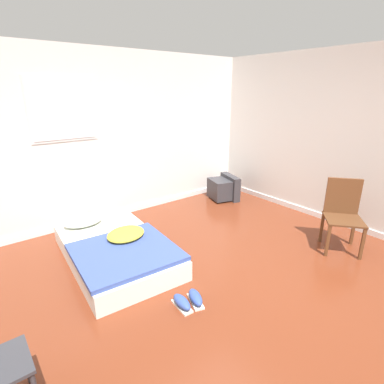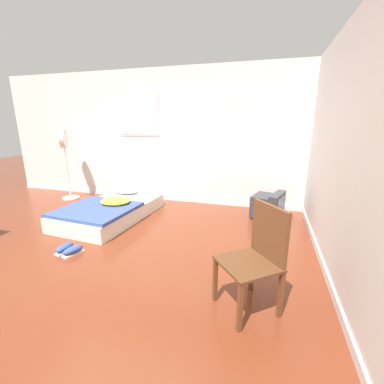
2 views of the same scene
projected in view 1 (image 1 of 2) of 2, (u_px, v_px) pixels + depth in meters
The scene contains 8 objects.
ground_plane at pixel (230, 301), 3.01m from camera, with size 20.00×20.00×0.00m, color maroon.
wall_back at pixel (107, 139), 4.63m from camera, with size 7.68×0.08×2.60m.
wall_right at pixel (371, 145), 4.15m from camera, with size 0.08×7.84×2.60m.
mattress_bed at pixel (115, 248), 3.71m from camera, with size 1.20×1.91×0.38m.
crt_tv at pixel (224, 188), 5.76m from camera, with size 0.59×0.63×0.46m.
wooden_chair at pixel (343, 209), 3.90m from camera, with size 0.63×0.63×0.93m.
side_stool at pixel (0, 375), 1.87m from camera, with size 0.36×0.36×0.40m.
sneaker_pair at pixel (189, 300), 2.94m from camera, with size 0.31×0.30×0.10m.
Camera 1 is at (-1.84, -1.72, 2.01)m, focal length 28.00 mm.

